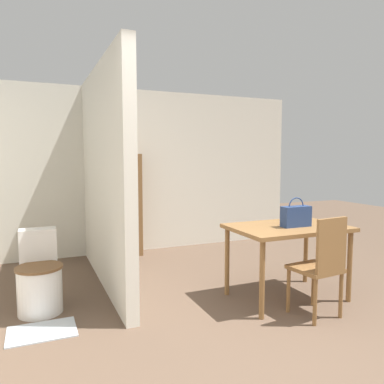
{
  "coord_description": "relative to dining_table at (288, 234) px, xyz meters",
  "views": [
    {
      "loc": [
        -1.5,
        -1.75,
        1.48
      ],
      "look_at": [
        0.01,
        1.76,
        1.12
      ],
      "focal_mm": 35.0,
      "sensor_mm": 36.0,
      "label": 1
    }
  ],
  "objects": [
    {
      "name": "handbag",
      "position": [
        0.05,
        -0.07,
        0.19
      ],
      "size": [
        0.31,
        0.12,
        0.3
      ],
      "color": "navy",
      "rests_on": "dining_table"
    },
    {
      "name": "bath_mat",
      "position": [
        -2.38,
        0.17,
        -0.68
      ],
      "size": [
        0.55,
        0.4,
        0.01
      ],
      "color": "#B2BCC6",
      "rests_on": "ground_plane"
    },
    {
      "name": "wooden_chair",
      "position": [
        -0.02,
        -0.52,
        -0.18
      ],
      "size": [
        0.43,
        0.43,
        0.95
      ],
      "rotation": [
        0.0,
        0.0,
        0.1
      ],
      "color": "brown",
      "rests_on": "ground_plane"
    },
    {
      "name": "partition_wall",
      "position": [
        -1.65,
        1.25,
        0.57
      ],
      "size": [
        0.12,
        2.6,
        2.5
      ],
      "color": "beige",
      "rests_on": "ground_plane"
    },
    {
      "name": "wooden_cabinet",
      "position": [
        -1.19,
        2.38,
        0.08
      ],
      "size": [
        0.53,
        0.35,
        1.52
      ],
      "color": "brown",
      "rests_on": "ground_plane"
    },
    {
      "name": "wall_back",
      "position": [
        -0.92,
        2.62,
        0.57
      ],
      "size": [
        5.4,
        0.12,
        2.5
      ],
      "color": "beige",
      "rests_on": "ground_plane"
    },
    {
      "name": "dining_table",
      "position": [
        0.0,
        0.0,
        0.0
      ],
      "size": [
        1.17,
        0.78,
        0.77
      ],
      "color": "brown",
      "rests_on": "ground_plane"
    },
    {
      "name": "toilet",
      "position": [
        -2.38,
        0.67,
        -0.38
      ],
      "size": [
        0.43,
        0.58,
        0.76
      ],
      "color": "white",
      "rests_on": "ground_plane"
    }
  ]
}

